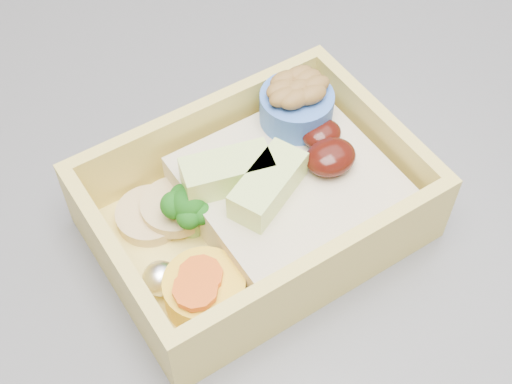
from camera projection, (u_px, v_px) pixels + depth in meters
island at (352, 358)px, 0.90m from camera, size 1.24×0.84×0.92m
bento_box at (262, 197)px, 0.45m from camera, size 0.21×0.16×0.07m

